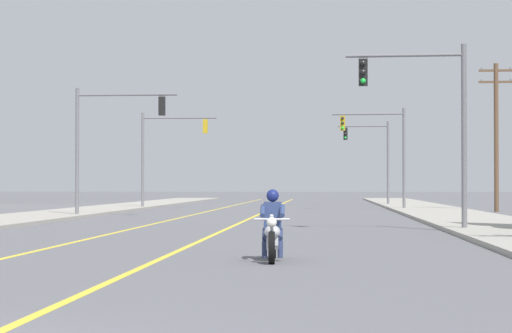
% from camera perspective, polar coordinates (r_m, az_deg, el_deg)
% --- Properties ---
extents(lane_stripe_center, '(0.16, 100.00, 0.01)m').
position_cam_1_polar(lane_stripe_center, '(53.38, 0.33, -2.71)').
color(lane_stripe_center, yellow).
rests_on(lane_stripe_center, ground).
extents(lane_stripe_left, '(0.16, 100.00, 0.01)m').
position_cam_1_polar(lane_stripe_left, '(53.70, -3.20, -2.70)').
color(lane_stripe_left, yellow).
rests_on(lane_stripe_left, ground).
extents(sidewalk_kerb_right, '(4.40, 110.00, 0.14)m').
position_cam_1_polar(sidewalk_kerb_right, '(48.66, 11.26, -2.78)').
color(sidewalk_kerb_right, '#9E998E').
rests_on(sidewalk_kerb_right, ground).
extents(sidewalk_kerb_left, '(4.40, 110.00, 0.14)m').
position_cam_1_polar(sidewalk_kerb_left, '(50.08, -11.44, -2.72)').
color(sidewalk_kerb_left, '#9E998E').
rests_on(sidewalk_kerb_left, ground).
extents(motorcycle_with_rider, '(0.70, 2.19, 1.46)m').
position_cam_1_polar(motorcycle_with_rider, '(20.16, 0.95, -3.81)').
color(motorcycle_with_rider, black).
rests_on(motorcycle_with_rider, ground).
extents(traffic_signal_near_right, '(3.98, 0.37, 6.20)m').
position_cam_1_polar(traffic_signal_near_right, '(33.17, 10.03, 3.26)').
color(traffic_signal_near_right, slate).
rests_on(traffic_signal_near_right, ground).
extents(traffic_signal_near_left, '(4.93, 0.37, 6.20)m').
position_cam_1_polar(traffic_signal_near_left, '(47.80, -8.66, 2.02)').
color(traffic_signal_near_left, slate).
rests_on(traffic_signal_near_left, ground).
extents(traffic_signal_mid_right, '(4.45, 0.42, 6.20)m').
position_cam_1_polar(traffic_signal_mid_right, '(60.43, 7.36, 1.35)').
color(traffic_signal_mid_right, slate).
rests_on(traffic_signal_mid_right, ground).
extents(traffic_signal_mid_left, '(4.87, 0.40, 6.20)m').
position_cam_1_polar(traffic_signal_mid_left, '(63.89, -5.34, 1.24)').
color(traffic_signal_mid_left, slate).
rests_on(traffic_signal_mid_left, ground).
extents(traffic_signal_far_right, '(3.75, 0.37, 6.20)m').
position_cam_1_polar(traffic_signal_far_right, '(73.00, 6.83, 0.90)').
color(traffic_signal_far_right, slate).
rests_on(traffic_signal_far_right, ground).
extents(utility_pole_right_far, '(1.94, 0.26, 8.43)m').
position_cam_1_polar(utility_pole_right_far, '(57.50, 13.71, 1.96)').
color(utility_pole_right_far, brown).
rests_on(utility_pole_right_far, ground).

